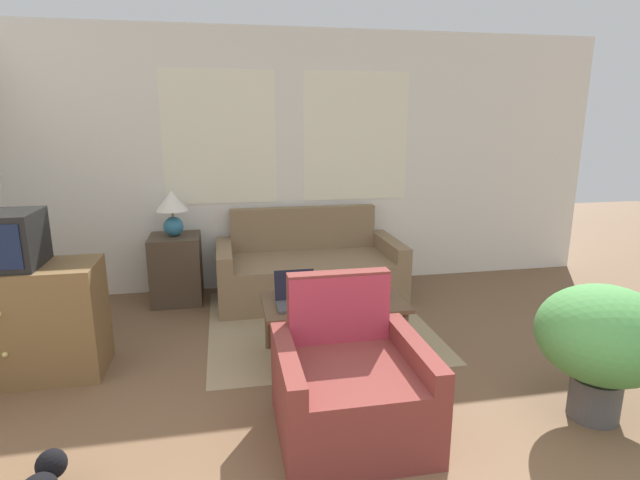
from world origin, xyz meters
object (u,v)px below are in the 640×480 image
Objects in this scene: cup_navy at (333,289)px; book_red at (375,294)px; coffee_table at (334,307)px; table_lamp at (172,208)px; potted_plant at (603,338)px; armchair at (349,387)px; cup_yellow at (358,297)px; couch at (309,271)px; television at (4,240)px; laptop at (296,298)px.

cup_navy reaches higher than book_red.
book_red is (0.32, 0.03, 0.07)m from coffee_table.
coffee_table is at bearing -49.67° from table_lamp.
table_lamp is 0.53× the size of potted_plant.
table_lamp is at bearing 115.87° from armchair.
table_lamp is at bearing 132.43° from cup_yellow.
table_lamp is at bearing 175.06° from couch.
armchair reaches higher than cup_yellow.
coffee_table is at bearing -3.87° from television.
laptop is 0.44m from cup_yellow.
armchair is 0.89m from laptop.
armchair is at bearing -96.87° from cup_navy.
television is at bearing 177.31° from book_red.
book_red is (0.31, -0.09, -0.03)m from cup_navy.
armchair is 1.02m from book_red.
cup_yellow is 0.19m from book_red.
potted_plant reaches higher than cup_yellow.
couch is 1.35m from coffee_table.
television is at bearing -151.65° from couch.
coffee_table is (1.23, -1.45, -0.52)m from table_lamp.
coffee_table is 0.33m from book_red.
cup_yellow is at bearing -5.38° from television.
armchair is 9.38× the size of cup_navy.
couch reaches higher than coffee_table.
book_red is (0.16, 0.10, -0.02)m from cup_yellow.
television is 0.53× the size of potted_plant.
cup_navy is (0.30, 0.15, -0.01)m from laptop.
table_lamp reaches higher than book_red.
couch reaches higher than potted_plant.
book_red is at bearing -42.41° from table_lamp.
cup_yellow is at bearing -52.44° from cup_navy.
coffee_table is 0.30m from laptop.
armchair is 2.41m from television.
couch is 2.22m from armchair.
television is 1.01× the size of table_lamp.
potted_plant is (1.34, -1.16, 0.01)m from cup_navy.
table_lamp is 2.15m from book_red.
coffee_table is at bearing 155.65° from cup_yellow.
armchair is 1.96× the size of television.
table_lamp is 2.16× the size of book_red.
cup_navy is at bearing 127.56° from cup_yellow.
couch is 8.87× the size of book_red.
potted_plant reaches higher than laptop.
couch is 2.18× the size of potted_plant.
armchair is at bearing -93.81° from couch.
potted_plant is at bearing -38.98° from cup_yellow.
armchair is at bearing -96.68° from coffee_table.
cup_navy is at bearing 83.13° from armchair.
book_red is (0.60, 0.06, -0.03)m from laptop.
laptop is at bearing 101.87° from armchair.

